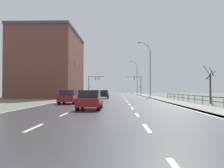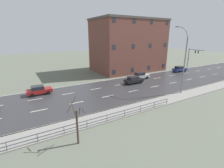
{
  "view_description": "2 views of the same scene",
  "coord_description": "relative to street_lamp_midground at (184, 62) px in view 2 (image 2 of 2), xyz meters",
  "views": [
    {
      "loc": [
        1.18,
        -2.47,
        1.59
      ],
      "look_at": [
        -0.37,
        52.19,
        2.96
      ],
      "focal_mm": 38.39,
      "sensor_mm": 36.0,
      "label": 1
    },
    {
      "loc": [
        25.16,
        21.75,
        9.92
      ],
      "look_at": [
        0.0,
        36.59,
        1.25
      ],
      "focal_mm": 26.43,
      "sensor_mm": 36.0,
      "label": 2
    }
  ],
  "objects": [
    {
      "name": "car_far_right",
      "position": [
        -9.1,
        -3.4,
        -4.76
      ],
      "size": [
        1.84,
        4.1,
        1.57
      ],
      "rotation": [
        0.0,
        0.0,
        0.0
      ],
      "color": "black",
      "rests_on": "ground"
    },
    {
      "name": "traffic_signal_left",
      "position": [
        -14.16,
        23.18,
        -1.53
      ],
      "size": [
        4.82,
        0.36,
        5.88
      ],
      "color": "#38383A",
      "rests_on": "ground"
    },
    {
      "name": "brick_building",
      "position": [
        -21.55,
        3.94,
        1.59
      ],
      "size": [
        12.37,
        19.56,
        14.29
      ],
      "color": "brown",
      "rests_on": "ground"
    },
    {
      "name": "guardrail",
      "position": [
        2.41,
        -23.79,
        -4.86
      ],
      "size": [
        0.07,
        35.4,
        1.0
      ],
      "color": "#515459",
      "rests_on": "ground"
    },
    {
      "name": "bare_tree_mid",
      "position": [
        4.46,
        -20.48,
        -3.54
      ],
      "size": [
        1.6,
        1.69,
        4.52
      ],
      "color": "#423328",
      "rests_on": "ground"
    },
    {
      "name": "ground_plane",
      "position": [
        -7.44,
        1.67,
        -5.62
      ],
      "size": [
        160.0,
        160.0,
        0.12
      ],
      "color": "#5B6051"
    },
    {
      "name": "road_asphalt_strip",
      "position": [
        -7.44,
        13.67,
        -5.55
      ],
      "size": [
        14.0,
        120.0,
        0.03
      ],
      "color": "#303033",
      "rests_on": "ground"
    },
    {
      "name": "car_distant",
      "position": [
        -11.98,
        -21.76,
        -4.76
      ],
      "size": [
        1.9,
        4.13,
        1.57
      ],
      "rotation": [
        0.0,
        0.0,
        0.02
      ],
      "color": "maroon",
      "rests_on": "ground"
    },
    {
      "name": "street_lamp_midground",
      "position": [
        0.0,
        0.0,
        0.0
      ],
      "size": [
        2.65,
        0.24,
        11.4
      ],
      "color": "slate",
      "rests_on": "ground"
    },
    {
      "name": "car_mid_centre",
      "position": [
        -11.36,
        0.37,
        -4.76
      ],
      "size": [
        1.91,
        4.14,
        1.57
      ],
      "rotation": [
        0.0,
        0.0,
        -0.02
      ],
      "color": "#B7B7BC",
      "rests_on": "ground"
    },
    {
      "name": "car_near_right",
      "position": [
        -12.03,
        15.17,
        -4.76
      ],
      "size": [
        2.0,
        4.18,
        1.57
      ],
      "rotation": [
        0.0,
        0.0,
        -0.05
      ],
      "color": "navy",
      "rests_on": "ground"
    }
  ]
}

